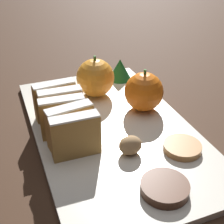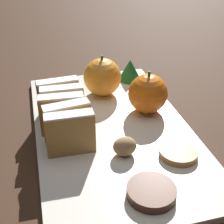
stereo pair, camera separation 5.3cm
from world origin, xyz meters
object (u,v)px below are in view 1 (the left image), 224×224
object	(u,v)px
orange_far	(144,92)
walnut	(133,145)
orange_near	(95,78)
chocolate_cookie	(165,188)

from	to	relation	value
orange_far	walnut	bearing A→B (deg)	-122.87
orange_far	walnut	distance (m)	0.14
orange_near	chocolate_cookie	size ratio (longest dim) A/B	1.29
orange_far	chocolate_cookie	bearing A→B (deg)	-108.42
orange_near	walnut	size ratio (longest dim) A/B	2.32
orange_near	orange_far	xyz separation A→B (m)	(0.07, -0.09, -0.00)
orange_far	walnut	world-z (taller)	orange_far
orange_near	walnut	xyz separation A→B (m)	(-0.01, -0.20, -0.02)
orange_far	chocolate_cookie	world-z (taller)	orange_far
chocolate_cookie	orange_near	bearing A→B (deg)	89.62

